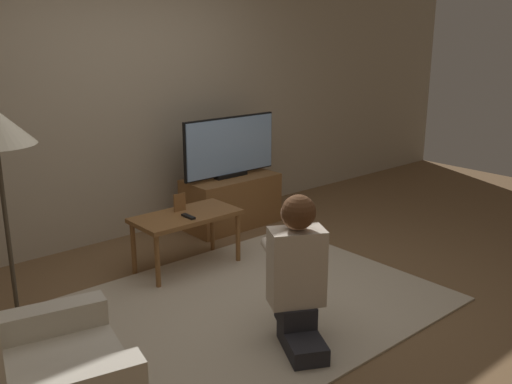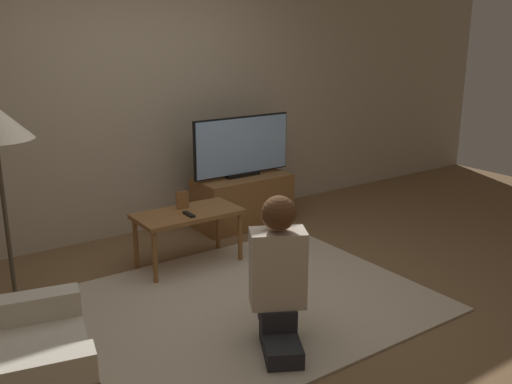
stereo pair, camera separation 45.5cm
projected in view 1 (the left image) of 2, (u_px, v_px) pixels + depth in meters
name	position (u px, v px, depth m)	size (l,w,h in m)	color
ground_plane	(258.00, 303.00, 4.16)	(10.00, 10.00, 0.00)	brown
wall_back	(119.00, 100.00, 5.21)	(10.00, 0.06, 2.60)	tan
rug	(258.00, 302.00, 4.16)	(2.49, 2.03, 0.02)	#BCAD93
tv_stand	(231.00, 201.00, 5.74)	(0.95, 0.47, 0.51)	brown
tv	(230.00, 147.00, 5.59)	(1.08, 0.08, 0.60)	black
coffee_table	(186.00, 221.00, 4.67)	(0.87, 0.45, 0.47)	brown
person_kneeling	(297.00, 268.00, 3.51)	(0.58, 0.78, 0.97)	#232328
picture_frame	(180.00, 202.00, 4.70)	(0.11, 0.01, 0.15)	brown
remote	(188.00, 216.00, 4.56)	(0.04, 0.15, 0.02)	black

